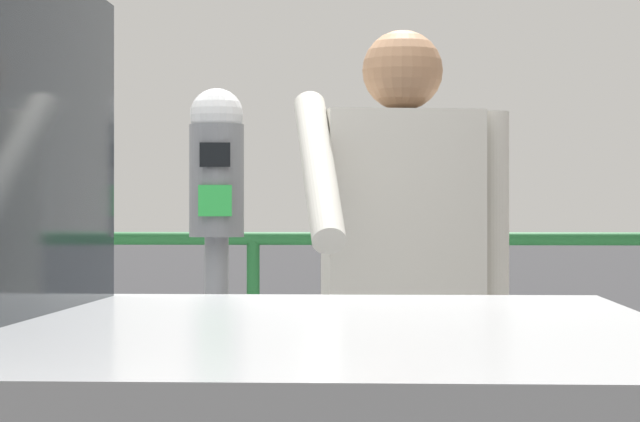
% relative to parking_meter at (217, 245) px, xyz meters
% --- Properties ---
extents(parking_meter, '(0.16, 0.17, 1.58)m').
position_rel_parking_meter_xyz_m(parking_meter, '(0.00, 0.00, 0.00)').
color(parking_meter, slate).
rests_on(parking_meter, sidewalk_curb).
extents(pedestrian_at_meter, '(0.63, 0.68, 1.75)m').
position_rel_parking_meter_xyz_m(pedestrian_at_meter, '(0.54, 0.01, -0.11)').
color(pedestrian_at_meter, slate).
rests_on(pedestrian_at_meter, sidewalk_curb).
extents(background_railing, '(24.06, 0.06, 1.14)m').
position_rel_parking_meter_xyz_m(background_railing, '(-0.19, 2.43, -0.30)').
color(background_railing, '#1E602D').
rests_on(background_railing, sidewalk_curb).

